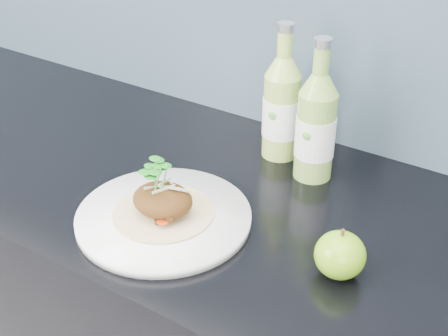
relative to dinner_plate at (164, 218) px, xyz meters
The scene contains 5 objects.
dinner_plate is the anchor object (origin of this frame).
pork_taco 0.04m from the dinner_plate, 86.42° to the left, with size 0.17×0.17×0.10m.
green_apple 0.30m from the dinner_plate, ahead, with size 0.10×0.10×0.08m.
cider_bottle_left 0.32m from the dinner_plate, 80.25° to the left, with size 0.09×0.09×0.26m.
cider_bottle_right 0.32m from the dinner_plate, 62.14° to the left, with size 0.08×0.08×0.26m.
Camera 1 is at (0.43, 0.93, 1.51)m, focal length 50.00 mm.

